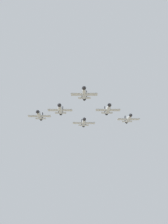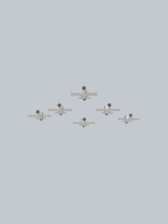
{
  "view_description": "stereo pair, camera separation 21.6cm",
  "coord_description": "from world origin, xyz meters",
  "views": [
    {
      "loc": [
        -134.89,
        -18.48,
        137.3
      ],
      "look_at": [
        20.85,
        28.65,
        177.31
      ],
      "focal_mm": 58.94,
      "sensor_mm": 36.0,
      "label": 1
    },
    {
      "loc": [
        -134.83,
        -18.69,
        137.3
      ],
      "look_at": [
        20.85,
        28.65,
        177.31
      ],
      "focal_mm": 58.94,
      "sensor_mm": 36.0,
      "label": 2
    }
  ],
  "objects": [
    {
      "name": "jet_slot_rear",
      "position": [
        28.84,
        31.11,
        174.27
      ],
      "size": [
        17.16,
        11.12,
        3.71
      ],
      "rotation": [
        0.0,
        0.0,
        3.46
      ],
      "color": "#9EA3A8"
    },
    {
      "name": "jet_right_outer",
      "position": [
        22.55,
        51.54,
        177.68
      ],
      "size": [
        17.76,
        11.48,
        3.83
      ],
      "rotation": [
        0.0,
        0.0,
        3.45
      ],
      "color": "#9EA3A8"
    },
    {
      "name": "jet_lead",
      "position": [
        4.8,
        23.71,
        181.14
      ],
      "size": [
        18.06,
        11.6,
        3.87
      ],
      "rotation": [
        0.0,
        0.0,
        3.42
      ],
      "color": "#9EA3A8"
    },
    {
      "name": "jet_left_wingman",
      "position": [
        19.96,
        17.19,
        177.57
      ],
      "size": [
        17.77,
        11.5,
        3.84
      ],
      "rotation": [
        0.0,
        0.0,
        3.46
      ],
      "color": "#9EA3A8"
    },
    {
      "name": "jet_right_wingman",
      "position": [
        13.68,
        37.62,
        177.5
      ],
      "size": [
        17.75,
        11.49,
        3.83
      ],
      "rotation": [
        0.0,
        0.0,
        3.46
      ],
      "color": "#9EA3A8"
    },
    {
      "name": "jet_left_outer",
      "position": [
        35.13,
        10.68,
        176.18
      ],
      "size": [
        17.18,
        11.1,
        3.7
      ],
      "rotation": [
        0.0,
        0.0,
        3.45
      ],
      "color": "#9EA3A8"
    }
  ]
}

